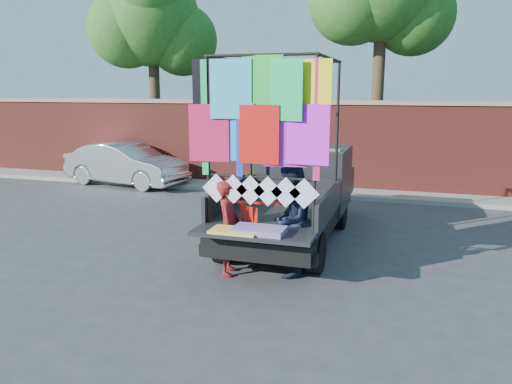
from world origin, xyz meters
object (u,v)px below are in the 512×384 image
(sedan, at_px, (126,164))
(man, at_px, (290,221))
(woman, at_px, (229,227))
(pickup_truck, at_px, (298,192))

(sedan, xyz_separation_m, man, (6.63, -5.94, 0.24))
(woman, relative_size, man, 0.86)
(man, bearing_deg, sedan, -127.65)
(pickup_truck, bearing_deg, sedan, 150.10)
(sedan, bearing_deg, man, -122.07)
(pickup_truck, distance_m, man, 2.40)
(sedan, height_order, man, man)
(pickup_truck, xyz_separation_m, man, (0.42, -2.37, 0.03))
(woman, bearing_deg, sedan, 31.04)
(woman, bearing_deg, pickup_truck, -23.03)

